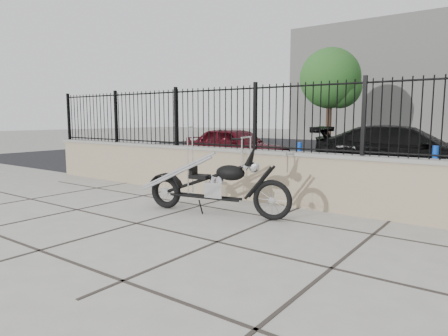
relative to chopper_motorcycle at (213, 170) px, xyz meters
name	(u,v)px	position (x,y,z in m)	size (l,w,h in m)	color
ground_plane	(217,242)	(0.96, -1.16, -0.72)	(90.00, 90.00, 0.00)	#99968E
parking_lot	(417,159)	(0.96, 11.34, -0.72)	(30.00, 30.00, 0.00)	black
retaining_wall	(303,180)	(0.96, 1.34, -0.24)	(14.00, 0.36, 0.96)	gray
iron_fence	(305,118)	(0.96, 1.34, 0.84)	(14.00, 0.08, 1.20)	black
chopper_motorcycle	(213,170)	(0.00, 0.00, 0.00)	(2.41, 0.42, 1.44)	black
car_red	(236,146)	(-3.43, 5.63, -0.09)	(1.48, 3.69, 1.26)	#4D0B13
car_black	(404,151)	(1.56, 6.18, -0.04)	(1.90, 4.67, 1.35)	black
bollard_a	(299,162)	(-0.32, 3.85, -0.24)	(0.12, 0.12, 0.96)	#0C43B4
bollard_b	(434,171)	(2.63, 3.85, -0.22)	(0.12, 0.12, 1.00)	blue
tree_left	(330,75)	(-4.33, 15.81, 3.06)	(3.20, 3.20, 5.40)	#382619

